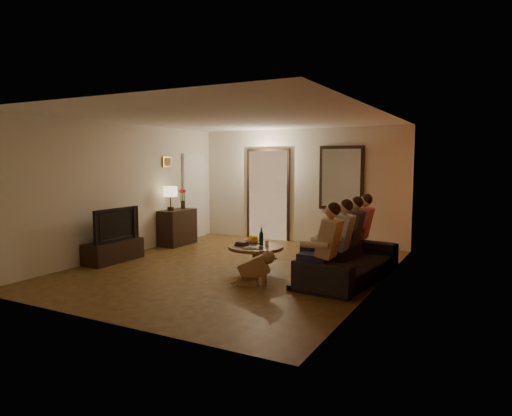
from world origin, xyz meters
The scene contains 33 objects.
floor centered at (0.00, 0.00, 0.00)m, with size 5.00×6.00×0.01m, color #472E13.
ceiling centered at (0.00, 0.00, 2.60)m, with size 5.00×6.00×0.01m, color white.
back_wall centered at (0.00, 3.00, 1.30)m, with size 5.00×0.02×2.60m, color beige.
front_wall centered at (0.00, -3.00, 1.30)m, with size 5.00×0.02×2.60m, color beige.
left_wall centered at (-2.50, 0.00, 1.30)m, with size 0.02×6.00×2.60m, color beige.
right_wall centered at (2.50, 0.00, 1.30)m, with size 0.02×6.00×2.60m, color beige.
orange_accent centered at (2.49, 0.00, 1.30)m, with size 0.01×6.00×2.60m, color #DE5D26.
kitchen_doorway centered at (-0.80, 2.98, 1.05)m, with size 1.00×0.06×2.10m, color #FFE0A5.
door_trim centered at (-0.80, 2.97, 1.05)m, with size 1.12×0.04×2.22m, color black.
fridge_glimpse centered at (-0.55, 2.98, 0.90)m, with size 0.45×0.03×1.70m, color silver.
mirror_frame centered at (1.00, 2.96, 1.50)m, with size 1.00×0.05×1.40m, color black.
mirror_glass centered at (1.00, 2.93, 1.50)m, with size 0.86×0.02×1.26m, color white.
white_door centered at (-2.46, 2.30, 1.02)m, with size 0.06×0.85×2.04m, color white.
framed_art centered at (-2.47, 1.30, 1.85)m, with size 0.03×0.28×0.24m, color #B28C33.
art_canvas centered at (-2.46, 1.30, 1.85)m, with size 0.01×0.22×0.18m, color brown.
dresser centered at (-2.25, 1.35, 0.39)m, with size 0.45×0.89×0.79m, color black.
table_lamp centered at (-2.25, 1.13, 1.06)m, with size 0.30×0.30×0.54m, color beige, non-canonical shape.
flower_vase centered at (-2.25, 1.57, 1.01)m, with size 0.14×0.14×0.44m, color #BD1433, non-canonical shape.
tv_stand centered at (-2.25, -0.58, 0.19)m, with size 0.45×1.17×0.39m, color black.
tv centered at (-2.25, -0.58, 0.70)m, with size 0.14×1.08×0.62m, color black.
sofa centered at (2.02, 0.23, 0.33)m, with size 0.88×2.25×0.66m, color black.
person_a centered at (1.92, -0.67, 0.60)m, with size 0.60×0.40×1.20m, color tan, non-canonical shape.
person_b centered at (1.92, -0.07, 0.60)m, with size 0.60×0.40×1.20m, color tan, non-canonical shape.
person_c centered at (1.92, 0.53, 0.60)m, with size 0.60×0.40×1.20m, color tan, non-canonical shape.
person_d centered at (1.92, 1.13, 0.60)m, with size 0.60×0.40×1.20m, color tan, non-canonical shape.
dog centered at (0.84, -0.79, 0.28)m, with size 0.56×0.24×0.56m, color #915F43, non-canonical shape.
coffee_table centered at (0.48, -0.05, 0.23)m, with size 0.93×0.93×0.45m, color brown.
bowl centered at (0.30, 0.17, 0.48)m, with size 0.26×0.26×0.06m, color white.
oranges centered at (0.30, 0.17, 0.55)m, with size 0.20×0.20×0.08m, color #FFA015, non-canonical shape.
wine_bottle centered at (0.53, 0.05, 0.60)m, with size 0.07×0.07×0.31m, color black, non-canonical shape.
wine_glass centered at (0.66, 0.00, 0.50)m, with size 0.06×0.06×0.10m, color silver.
book_stack centered at (0.26, -0.15, 0.48)m, with size 0.20×0.15×0.07m, color black, non-canonical shape.
laptop centered at (0.58, -0.33, 0.46)m, with size 0.33×0.21×0.03m, color black.
Camera 1 is at (4.04, -6.72, 1.89)m, focal length 32.00 mm.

